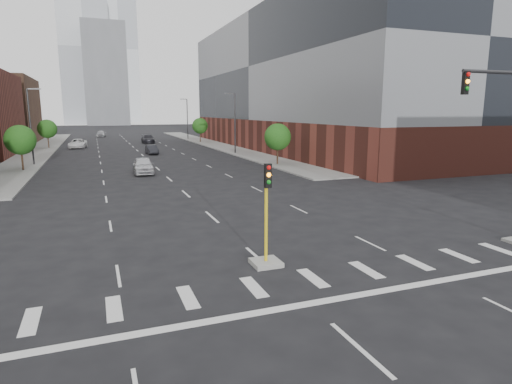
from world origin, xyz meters
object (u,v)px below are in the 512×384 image
median_traffic_signal (266,243)px  car_deep_right (148,139)px  car_mid_right (152,150)px  car_far_left (78,144)px  car_near_left (143,165)px  car_distant (101,134)px

median_traffic_signal → car_deep_right: bearing=87.1°
car_mid_right → car_deep_right: (2.15, 23.16, 0.15)m
car_far_left → median_traffic_signal: bearing=-75.9°
car_deep_right → car_far_left: bearing=-147.2°
car_deep_right → car_near_left: bearing=-95.9°
car_far_left → car_mid_right: bearing=-48.8°
median_traffic_signal → car_deep_right: (3.65, 73.12, -0.14)m
car_far_left → car_near_left: bearing=-72.3°
car_deep_right → car_distant: (-8.46, 25.18, -0.01)m
car_far_left → car_deep_right: car_deep_right is taller
median_traffic_signal → car_distant: median_traffic_signal is taller
car_far_left → car_deep_right: bearing=37.3°
car_distant → car_mid_right: bearing=-74.7°
median_traffic_signal → car_near_left: 29.63m
car_deep_right → car_distant: 26.56m
car_deep_right → car_distant: car_deep_right is taller
car_mid_right → car_far_left: car_far_left is taller
median_traffic_signal → car_mid_right: bearing=88.3°
car_mid_right → car_deep_right: 23.26m
median_traffic_signal → car_mid_right: median_traffic_signal is taller
median_traffic_signal → car_near_left: (-1.93, 29.56, -0.11)m
car_near_left → car_distant: 68.79m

